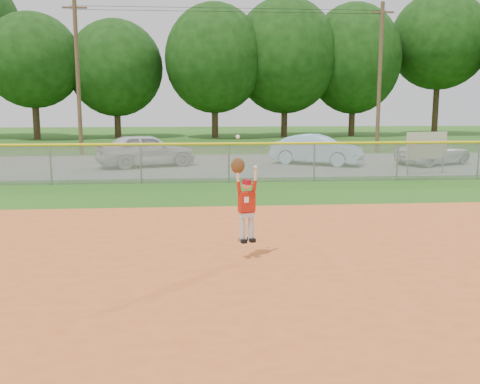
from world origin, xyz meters
The scene contains 11 objects.
ground centered at (0.00, 0.00, 0.00)m, with size 120.00×120.00×0.00m, color #235212.
clay_infield centered at (0.00, -3.00, 0.02)m, with size 24.00×16.00×0.04m, color #C45723.
parking_strip centered at (0.00, 16.00, 0.01)m, with size 44.00×10.00×0.03m, color slate.
car_white_a centered at (-3.61, 15.44, 0.82)m, with size 1.87×4.64×1.58m, color silver.
car_blue centered at (4.71, 15.59, 0.77)m, with size 1.56×4.47×1.47m, color #99C9E5.
car_white_b centered at (10.53, 15.14, 0.60)m, with size 1.88×4.07×1.13m, color silver.
sponsor_sign centered at (8.54, 11.59, 1.20)m, with size 1.99×0.61×1.82m.
outfield_fence centered at (0.00, 10.00, 0.88)m, with size 40.06×0.10×1.55m.
power_lines centered at (1.00, 22.00, 4.68)m, with size 19.40×0.24×9.00m.
tree_line centered at (0.96, 37.90, 7.53)m, with size 62.37×13.00×14.43m.
ballplayer centered at (-0.35, -0.35, 1.19)m, with size 0.54×0.29×2.07m.
Camera 1 is at (-1.31, -10.36, 3.03)m, focal length 40.00 mm.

